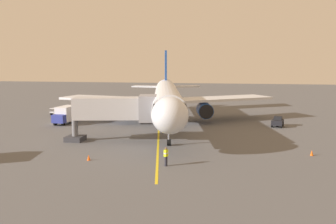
{
  "coord_description": "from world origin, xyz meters",
  "views": [
    {
      "loc": [
        -8.98,
        51.13,
        9.01
      ],
      "look_at": [
        -1.16,
        9.19,
        3.0
      ],
      "focal_mm": 36.54,
      "sensor_mm": 36.0,
      "label": 1
    }
  ],
  "objects_px": {
    "ground_crew_wing_walker": "(145,112)",
    "ground_crew_marshaller": "(166,156)",
    "jet_bridge": "(123,109)",
    "tug_rear_apron": "(278,122)",
    "baggage_cart_near_nose": "(58,111)",
    "safety_cone_nose_left": "(89,157)",
    "box_truck_starboard_side": "(65,115)",
    "safety_cone_nose_right": "(312,153)",
    "airplane": "(167,98)"
  },
  "relations": [
    {
      "from": "tug_rear_apron",
      "to": "jet_bridge",
      "type": "bearing_deg",
      "value": 33.98
    },
    {
      "from": "jet_bridge",
      "to": "baggage_cart_near_nose",
      "type": "bearing_deg",
      "value": -44.9
    },
    {
      "from": "safety_cone_nose_left",
      "to": "tug_rear_apron",
      "type": "bearing_deg",
      "value": -132.66
    },
    {
      "from": "safety_cone_nose_left",
      "to": "safety_cone_nose_right",
      "type": "height_order",
      "value": "same"
    },
    {
      "from": "ground_crew_wing_walker",
      "to": "box_truck_starboard_side",
      "type": "bearing_deg",
      "value": 40.36
    },
    {
      "from": "jet_bridge",
      "to": "box_truck_starboard_side",
      "type": "height_order",
      "value": "jet_bridge"
    },
    {
      "from": "jet_bridge",
      "to": "baggage_cart_near_nose",
      "type": "xyz_separation_m",
      "value": [
        17.96,
        -17.9,
        -3.11
      ]
    },
    {
      "from": "jet_bridge",
      "to": "tug_rear_apron",
      "type": "distance_m",
      "value": 23.3
    },
    {
      "from": "airplane",
      "to": "baggage_cart_near_nose",
      "type": "relative_size",
      "value": 13.89
    },
    {
      "from": "tug_rear_apron",
      "to": "safety_cone_nose_left",
      "type": "bearing_deg",
      "value": 47.34
    },
    {
      "from": "tug_rear_apron",
      "to": "safety_cone_nose_right",
      "type": "distance_m",
      "value": 15.89
    },
    {
      "from": "box_truck_starboard_side",
      "to": "safety_cone_nose_left",
      "type": "distance_m",
      "value": 21.64
    },
    {
      "from": "safety_cone_nose_right",
      "to": "airplane",
      "type": "bearing_deg",
      "value": -40.76
    },
    {
      "from": "baggage_cart_near_nose",
      "to": "ground_crew_marshaller",
      "type": "bearing_deg",
      "value": 132.74
    },
    {
      "from": "ground_crew_marshaller",
      "to": "safety_cone_nose_right",
      "type": "height_order",
      "value": "ground_crew_marshaller"
    },
    {
      "from": "airplane",
      "to": "safety_cone_nose_right",
      "type": "relative_size",
      "value": 72.88
    },
    {
      "from": "jet_bridge",
      "to": "ground_crew_marshaller",
      "type": "bearing_deg",
      "value": 127.46
    },
    {
      "from": "box_truck_starboard_side",
      "to": "safety_cone_nose_right",
      "type": "bearing_deg",
      "value": 158.96
    },
    {
      "from": "jet_bridge",
      "to": "safety_cone_nose_right",
      "type": "height_order",
      "value": "jet_bridge"
    },
    {
      "from": "jet_bridge",
      "to": "safety_cone_nose_left",
      "type": "height_order",
      "value": "jet_bridge"
    },
    {
      "from": "jet_bridge",
      "to": "ground_crew_wing_walker",
      "type": "relative_size",
      "value": 6.73
    },
    {
      "from": "jet_bridge",
      "to": "tug_rear_apron",
      "type": "height_order",
      "value": "jet_bridge"
    },
    {
      "from": "ground_crew_marshaller",
      "to": "box_truck_starboard_side",
      "type": "xyz_separation_m",
      "value": [
        19.15,
        -18.66,
        0.5
      ]
    },
    {
      "from": "jet_bridge",
      "to": "baggage_cart_near_nose",
      "type": "relative_size",
      "value": 3.99
    },
    {
      "from": "box_truck_starboard_side",
      "to": "safety_cone_nose_left",
      "type": "height_order",
      "value": "box_truck_starboard_side"
    },
    {
      "from": "safety_cone_nose_right",
      "to": "safety_cone_nose_left",
      "type": "bearing_deg",
      "value": 14.94
    },
    {
      "from": "airplane",
      "to": "box_truck_starboard_side",
      "type": "distance_m",
      "value": 15.66
    },
    {
      "from": "safety_cone_nose_right",
      "to": "tug_rear_apron",
      "type": "bearing_deg",
      "value": -85.29
    },
    {
      "from": "ground_crew_wing_walker",
      "to": "tug_rear_apron",
      "type": "distance_m",
      "value": 21.84
    },
    {
      "from": "airplane",
      "to": "baggage_cart_near_nose",
      "type": "height_order",
      "value": "airplane"
    },
    {
      "from": "airplane",
      "to": "jet_bridge",
      "type": "height_order",
      "value": "airplane"
    },
    {
      "from": "baggage_cart_near_nose",
      "to": "safety_cone_nose_left",
      "type": "bearing_deg",
      "value": 123.25
    },
    {
      "from": "jet_bridge",
      "to": "ground_crew_marshaller",
      "type": "relative_size",
      "value": 6.73
    },
    {
      "from": "ground_crew_wing_walker",
      "to": "box_truck_starboard_side",
      "type": "xyz_separation_m",
      "value": [
        10.26,
        8.72,
        0.5
      ]
    },
    {
      "from": "ground_crew_marshaller",
      "to": "baggage_cart_near_nose",
      "type": "height_order",
      "value": "ground_crew_marshaller"
    },
    {
      "from": "ground_crew_wing_walker",
      "to": "ground_crew_marshaller",
      "type": "bearing_deg",
      "value": 107.98
    },
    {
      "from": "airplane",
      "to": "jet_bridge",
      "type": "bearing_deg",
      "value": 76.16
    },
    {
      "from": "ground_crew_marshaller",
      "to": "baggage_cart_near_nose",
      "type": "xyz_separation_m",
      "value": [
        24.86,
        -26.9,
        -0.23
      ]
    },
    {
      "from": "ground_crew_marshaller",
      "to": "safety_cone_nose_right",
      "type": "xyz_separation_m",
      "value": [
        -13.56,
        -6.08,
        -0.61
      ]
    },
    {
      "from": "baggage_cart_near_nose",
      "to": "safety_cone_nose_right",
      "type": "xyz_separation_m",
      "value": [
        -38.42,
        20.83,
        -0.38
      ]
    },
    {
      "from": "ground_crew_marshaller",
      "to": "baggage_cart_near_nose",
      "type": "distance_m",
      "value": 36.63
    },
    {
      "from": "airplane",
      "to": "ground_crew_wing_walker",
      "type": "xyz_separation_m",
      "value": [
        4.98,
        -6.25,
        -3.12
      ]
    },
    {
      "from": "ground_crew_wing_walker",
      "to": "safety_cone_nose_left",
      "type": "xyz_separation_m",
      "value": [
        -1.37,
        26.93,
        -0.61
      ]
    },
    {
      "from": "jet_bridge",
      "to": "ground_crew_marshaller",
      "type": "xyz_separation_m",
      "value": [
        -6.9,
        9.0,
        -2.88
      ]
    },
    {
      "from": "safety_cone_nose_right",
      "to": "ground_crew_marshaller",
      "type": "bearing_deg",
      "value": 24.14
    },
    {
      "from": "tug_rear_apron",
      "to": "safety_cone_nose_left",
      "type": "xyz_separation_m",
      "value": [
        19.77,
        21.45,
        -0.43
      ]
    },
    {
      "from": "box_truck_starboard_side",
      "to": "tug_rear_apron",
      "type": "height_order",
      "value": "box_truck_starboard_side"
    },
    {
      "from": "baggage_cart_near_nose",
      "to": "safety_cone_nose_left",
      "type": "relative_size",
      "value": 5.25
    },
    {
      "from": "ground_crew_marshaller",
      "to": "safety_cone_nose_right",
      "type": "bearing_deg",
      "value": -155.86
    },
    {
      "from": "ground_crew_marshaller",
      "to": "box_truck_starboard_side",
      "type": "bearing_deg",
      "value": -44.26
    }
  ]
}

